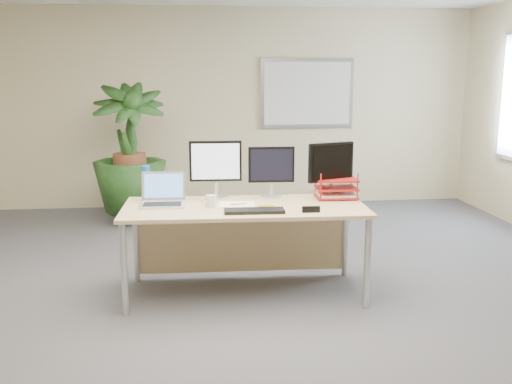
{
  "coord_description": "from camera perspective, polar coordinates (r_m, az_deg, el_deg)",
  "views": [
    {
      "loc": [
        -0.4,
        -3.89,
        1.81
      ],
      "look_at": [
        0.08,
        0.35,
        0.93
      ],
      "focal_mm": 40.0,
      "sensor_mm": 36.0,
      "label": 1
    }
  ],
  "objects": [
    {
      "name": "spiral_notebook",
      "position": [
        4.65,
        -1.93,
        -1.3
      ],
      "size": [
        0.32,
        0.25,
        0.01
      ],
      "primitive_type": "cube",
      "rotation": [
        0.0,
        0.0,
        -0.12
      ],
      "color": "white",
      "rests_on": "desk"
    },
    {
      "name": "floor",
      "position": [
        4.3,
        -0.57,
        -13.14
      ],
      "size": [
        8.0,
        8.0,
        0.0
      ],
      "primitive_type": "plane",
      "color": "#4B4B50",
      "rests_on": "ground"
    },
    {
      "name": "whiteboard",
      "position": [
        8.02,
        5.12,
        9.8
      ],
      "size": [
        1.3,
        0.04,
        0.95
      ],
      "color": "#A5A4A9",
      "rests_on": "back_wall"
    },
    {
      "name": "floor_plant",
      "position": [
        7.08,
        -12.51,
        2.81
      ],
      "size": [
        0.97,
        0.97,
        1.5
      ],
      "primitive_type": "imported",
      "rotation": [
        0.0,
        0.0,
        0.18
      ],
      "color": "#173714",
      "rests_on": "floor"
    },
    {
      "name": "orange_pen",
      "position": [
        4.63,
        -1.75,
        -1.21
      ],
      "size": [
        0.13,
        0.03,
        0.01
      ],
      "primitive_type": "cylinder",
      "rotation": [
        0.0,
        1.57,
        0.15
      ],
      "color": "#DB4618",
      "rests_on": "spiral_notebook"
    },
    {
      "name": "monitor_right",
      "position": [
        4.91,
        1.55,
        2.36
      ],
      "size": [
        0.4,
        0.18,
        0.44
      ],
      "color": "silver",
      "rests_on": "desk"
    },
    {
      "name": "coffee_mug",
      "position": [
        4.6,
        -4.55,
        -0.92
      ],
      "size": [
        0.12,
        0.09,
        0.1
      ],
      "color": "silver",
      "rests_on": "desk"
    },
    {
      "name": "keyboard",
      "position": [
        4.42,
        -0.17,
        -1.89
      ],
      "size": [
        0.47,
        0.17,
        0.03
      ],
      "primitive_type": "cube",
      "rotation": [
        0.0,
        0.0,
        -0.03
      ],
      "color": "black",
      "rests_on": "desk"
    },
    {
      "name": "yellow_highlighter",
      "position": [
        4.6,
        1.05,
        -1.4
      ],
      "size": [
        0.13,
        0.02,
        0.02
      ],
      "primitive_type": "cylinder",
      "rotation": [
        0.0,
        1.57,
        0.06
      ],
      "color": "gold",
      "rests_on": "desk"
    },
    {
      "name": "back_wall",
      "position": [
        7.91,
        -3.59,
        8.34
      ],
      "size": [
        7.0,
        0.04,
        2.7
      ],
      "primitive_type": "cube",
      "color": "beige",
      "rests_on": "floor"
    },
    {
      "name": "water_bottle",
      "position": [
        4.94,
        -10.92,
        0.85
      ],
      "size": [
        0.07,
        0.07,
        0.29
      ],
      "color": "#AEBBCC",
      "rests_on": "desk"
    },
    {
      "name": "stapler",
      "position": [
        4.44,
        5.51,
        -1.73
      ],
      "size": [
        0.14,
        0.04,
        0.05
      ],
      "primitive_type": "cube",
      "rotation": [
        0.0,
        0.0,
        -0.03
      ],
      "color": "black",
      "rests_on": "desk"
    },
    {
      "name": "laptop",
      "position": [
        4.74,
        -9.29,
        -0.5
      ],
      "size": [
        0.37,
        0.33,
        0.26
      ],
      "color": "silver",
      "rests_on": "desk"
    },
    {
      "name": "desk",
      "position": [
        4.79,
        -1.22,
        -2.95
      ],
      "size": [
        2.0,
        0.89,
        0.76
      ],
      "color": "#D9BB80",
      "rests_on": "floor"
    },
    {
      "name": "letter_tray",
      "position": [
        4.97,
        8.0,
        0.24
      ],
      "size": [
        0.35,
        0.27,
        0.16
      ],
      "color": "#AB1915",
      "rests_on": "desk"
    },
    {
      "name": "monitor_dark",
      "position": [
        4.93,
        7.5,
        2.55
      ],
      "size": [
        0.42,
        0.2,
        0.48
      ],
      "color": "silver",
      "rests_on": "desk"
    },
    {
      "name": "monitor_left",
      "position": [
        4.89,
        -4.06,
        2.65
      ],
      "size": [
        0.45,
        0.2,
        0.5
      ],
      "color": "silver",
      "rests_on": "desk"
    }
  ]
}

